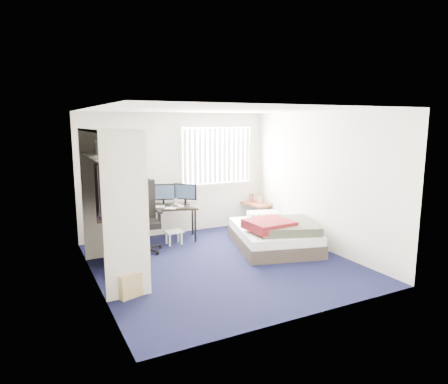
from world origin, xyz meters
TOP-DOWN VIEW (x-y plane):
  - ground at (0.00, 0.00)m, footprint 4.20×4.20m
  - room_shell at (0.00, 0.00)m, footprint 4.20×4.20m
  - window_assembly at (0.90, 2.04)m, footprint 1.72×0.09m
  - closet at (-1.67, 0.27)m, footprint 0.64×1.84m
  - desk at (-0.46, 1.75)m, footprint 1.52×1.02m
  - office_chair at (-0.97, 1.26)m, footprint 0.66×0.66m
  - footstool at (-0.36, 1.35)m, footprint 0.33×0.27m
  - nightstand at (1.75, 1.85)m, footprint 0.51×0.82m
  - bed at (1.25, 0.31)m, footprint 1.77×2.09m
  - pine_box at (-1.65, -0.49)m, footprint 0.52×0.45m

SIDE VIEW (x-z plane):
  - ground at x=0.00m, z-range 0.00..0.00m
  - pine_box at x=-1.65m, z-range 0.00..0.33m
  - footstool at x=-0.36m, z-range 0.07..0.34m
  - bed at x=1.25m, z-range -0.04..0.56m
  - nightstand at x=1.75m, z-range 0.11..0.82m
  - office_chair at x=-0.97m, z-range -0.15..1.15m
  - desk at x=-0.46m, z-range 0.15..1.30m
  - closet at x=-1.67m, z-range 0.24..2.46m
  - room_shell at x=0.00m, z-range -0.59..3.61m
  - window_assembly at x=0.90m, z-range 0.94..2.26m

